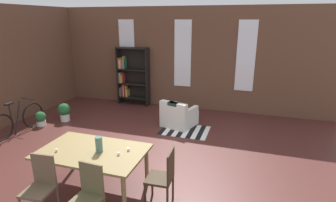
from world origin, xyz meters
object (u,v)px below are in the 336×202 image
(dining_chair_head_right, at_px, (164,176))
(dining_chair_near_left, at_px, (41,184))
(potted_plant_by_shelf, at_px, (64,111))
(bicycle_second, at_px, (18,120))
(vase_on_table, at_px, (99,144))
(bookshelf_tall, at_px, (131,77))
(dining_table, at_px, (93,155))
(potted_plant_corner, at_px, (41,118))
(dining_chair_near_right, at_px, (88,195))
(armchair_white, at_px, (179,116))

(dining_chair_head_right, relative_size, dining_chair_near_left, 1.00)
(dining_chair_near_left, relative_size, potted_plant_by_shelf, 1.80)
(dining_chair_near_left, xyz_separation_m, potted_plant_by_shelf, (-2.27, 3.40, -0.22))
(dining_chair_head_right, distance_m, bicycle_second, 4.75)
(vase_on_table, bearing_deg, bookshelf_tall, 109.23)
(dining_chair_head_right, xyz_separation_m, potted_plant_by_shelf, (-3.93, 2.62, -0.22))
(dining_table, relative_size, potted_plant_by_shelf, 3.37)
(potted_plant_by_shelf, height_order, potted_plant_corner, potted_plant_by_shelf)
(bicycle_second, bearing_deg, vase_on_table, -24.32)
(bookshelf_tall, relative_size, bicycle_second, 1.17)
(dining_table, bearing_deg, dining_chair_head_right, 0.17)
(bookshelf_tall, height_order, potted_plant_by_shelf, bookshelf_tall)
(vase_on_table, distance_m, dining_chair_near_left, 1.02)
(dining_chair_head_right, bearing_deg, dining_chair_near_left, -155.02)
(potted_plant_by_shelf, bearing_deg, dining_chair_near_left, -56.33)
(dining_chair_near_left, bearing_deg, potted_plant_corner, 132.67)
(dining_chair_near_right, bearing_deg, armchair_white, 87.30)
(potted_plant_by_shelf, bearing_deg, dining_table, -44.52)
(bicycle_second, distance_m, potted_plant_by_shelf, 1.24)
(dining_chair_near_left, xyz_separation_m, armchair_white, (1.00, 4.05, -0.23))
(dining_table, bearing_deg, dining_chair_near_left, -117.73)
(dining_table, bearing_deg, armchair_white, 79.72)
(armchair_white, distance_m, potted_plant_corner, 3.84)
(dining_chair_near_right, height_order, bicycle_second, dining_chair_near_right)
(bicycle_second, bearing_deg, dining_chair_near_left, -39.09)
(bicycle_second, distance_m, potted_plant_corner, 0.63)
(bicycle_second, bearing_deg, armchair_white, 24.60)
(dining_table, bearing_deg, vase_on_table, 0.00)
(dining_chair_near_right, height_order, bookshelf_tall, bookshelf_tall)
(dining_table, relative_size, bookshelf_tall, 0.91)
(dining_table, relative_size, dining_chair_near_left, 1.87)
(bicycle_second, bearing_deg, dining_chair_near_right, -32.27)
(vase_on_table, relative_size, dining_chair_head_right, 0.28)
(dining_table, bearing_deg, potted_plant_by_shelf, 135.48)
(dining_chair_head_right, height_order, bookshelf_tall, bookshelf_tall)
(dining_chair_head_right, height_order, potted_plant_corner, dining_chair_head_right)
(potted_plant_by_shelf, distance_m, potted_plant_corner, 0.65)
(bicycle_second, height_order, potted_plant_by_shelf, bicycle_second)
(dining_chair_near_right, relative_size, armchair_white, 0.96)
(dining_chair_near_left, bearing_deg, dining_table, 62.27)
(vase_on_table, relative_size, dining_chair_near_left, 0.28)
(dining_chair_near_right, height_order, dining_chair_head_right, same)
(dining_chair_near_right, height_order, armchair_white, dining_chair_near_right)
(dining_table, distance_m, potted_plant_by_shelf, 3.77)
(dining_chair_near_right, height_order, potted_plant_corner, dining_chair_near_right)
(vase_on_table, xyz_separation_m, dining_chair_head_right, (1.12, 0.00, -0.37))
(armchair_white, bearing_deg, potted_plant_by_shelf, -168.76)
(dining_chair_near_left, distance_m, potted_plant_by_shelf, 4.09)
(dining_table, relative_size, dining_chair_near_right, 1.87)
(dining_chair_near_left, bearing_deg, armchair_white, 76.12)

